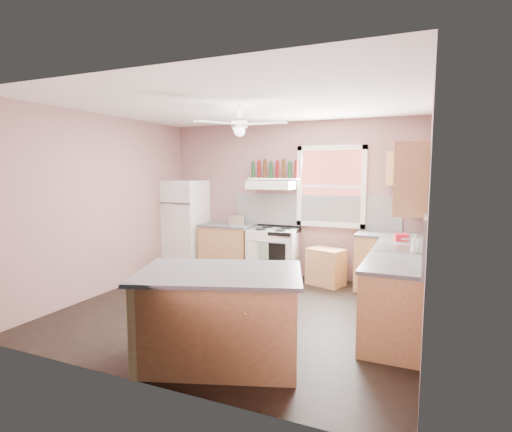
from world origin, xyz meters
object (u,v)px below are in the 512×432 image
at_px(cart, 326,268).
at_px(island, 220,318).
at_px(toaster, 237,220).
at_px(stove, 273,254).
at_px(refrigerator, 185,225).

height_order(cart, island, island).
distance_m(toaster, island, 3.33).
relative_size(cart, island, 0.38).
bearing_deg(stove, toaster, 175.77).
bearing_deg(island, refrigerator, 109.42).
distance_m(refrigerator, cart, 2.77).
xyz_separation_m(refrigerator, island, (2.37, -3.00, -0.41)).
height_order(toaster, cart, toaster).
bearing_deg(toaster, cart, -19.94).
height_order(stove, island, same).
distance_m(cart, island, 3.00).
bearing_deg(refrigerator, cart, 0.13).
bearing_deg(island, stove, 82.08).
distance_m(refrigerator, island, 3.84).
relative_size(refrigerator, toaster, 5.99).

